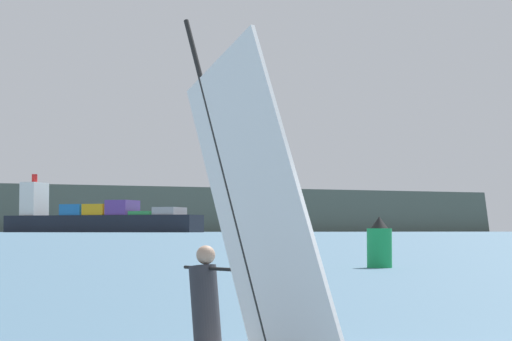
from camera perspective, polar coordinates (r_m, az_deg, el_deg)
name	(u,v)px	position (r m, az deg, el deg)	size (l,w,h in m)	color
windsurfer	(222,281)	(11.19, -1.96, -6.35)	(1.88, 4.00, 4.27)	white
cargo_ship	(98,218)	(705.58, -9.08, -2.74)	(133.59, 103.27, 41.83)	black
distant_headland	(166,214)	(1122.89, -5.18, -2.50)	(1350.69, 491.03, 39.37)	#4C564C
channel_buoy	(379,245)	(41.83, 7.10, -4.25)	(1.04, 1.04, 2.14)	#19994C
small_sailboat	(245,233)	(204.24, -0.64, -3.59)	(6.10, 6.73, 11.33)	white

